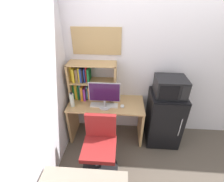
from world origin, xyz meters
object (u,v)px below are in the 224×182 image
(water_bottle, at_px, (72,100))
(wall_corkboard, at_px, (96,41))
(hutch_bookshelf, at_px, (86,81))
(microwave, at_px, (170,87))
(monitor, at_px, (104,94))
(mini_fridge, at_px, (164,118))
(keyboard, at_px, (104,105))
(computer_mouse, at_px, (122,106))
(desk_chair, at_px, (100,148))

(water_bottle, distance_m, wall_corkboard, 0.98)
(hutch_bookshelf, distance_m, microwave, 1.33)
(microwave, bearing_deg, water_bottle, -175.98)
(monitor, bearing_deg, microwave, 5.88)
(mini_fridge, height_order, wall_corkboard, wall_corkboard)
(hutch_bookshelf, relative_size, monitor, 1.59)
(water_bottle, distance_m, microwave, 1.52)
(keyboard, distance_m, computer_mouse, 0.29)
(water_bottle, relative_size, desk_chair, 0.29)
(hutch_bookshelf, xyz_separation_m, microwave, (1.32, -0.16, 0.03))
(monitor, height_order, microwave, microwave)
(water_bottle, bearing_deg, wall_corkboard, 46.44)
(monitor, bearing_deg, desk_chair, -92.21)
(mini_fridge, bearing_deg, keyboard, -176.61)
(monitor, relative_size, mini_fridge, 0.51)
(desk_chair, bearing_deg, keyboard, 89.67)
(computer_mouse, bearing_deg, hutch_bookshelf, 158.77)
(monitor, height_order, computer_mouse, monitor)
(hutch_bookshelf, relative_size, computer_mouse, 9.28)
(water_bottle, bearing_deg, microwave, 4.02)
(keyboard, height_order, microwave, microwave)
(keyboard, bearing_deg, microwave, 3.56)
(mini_fridge, relative_size, desk_chair, 1.10)
(monitor, bearing_deg, computer_mouse, 4.77)
(hutch_bookshelf, xyz_separation_m, mini_fridge, (1.32, -0.16, -0.58))
(mini_fridge, height_order, microwave, microwave)
(monitor, xyz_separation_m, wall_corkboard, (-0.15, 0.38, 0.69))
(wall_corkboard, bearing_deg, computer_mouse, -40.21)
(mini_fridge, xyz_separation_m, desk_chair, (-1.00, -0.61, -0.10))
(hutch_bookshelf, distance_m, mini_fridge, 1.45)
(hutch_bookshelf, relative_size, mini_fridge, 0.81)
(keyboard, height_order, wall_corkboard, wall_corkboard)
(mini_fridge, relative_size, microwave, 2.11)
(monitor, distance_m, mini_fridge, 1.11)
(computer_mouse, bearing_deg, desk_chair, -118.94)
(monitor, relative_size, water_bottle, 1.93)
(monitor, xyz_separation_m, desk_chair, (-0.02, -0.51, -0.60))
(water_bottle, height_order, wall_corkboard, wall_corkboard)
(monitor, xyz_separation_m, computer_mouse, (0.28, 0.02, -0.23))
(hutch_bookshelf, height_order, desk_chair, hutch_bookshelf)
(mini_fridge, height_order, desk_chair, mini_fridge)
(desk_chair, bearing_deg, monitor, 87.79)
(hutch_bookshelf, relative_size, desk_chair, 0.89)
(desk_chair, xyz_separation_m, wall_corkboard, (-0.13, 0.90, 1.29))
(keyboard, height_order, desk_chair, desk_chair)
(keyboard, distance_m, water_bottle, 0.51)
(hutch_bookshelf, height_order, monitor, hutch_bookshelf)
(hutch_bookshelf, xyz_separation_m, computer_mouse, (0.61, -0.24, -0.31))
(hutch_bookshelf, xyz_separation_m, water_bottle, (-0.18, -0.26, -0.21))
(wall_corkboard, bearing_deg, microwave, -13.99)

